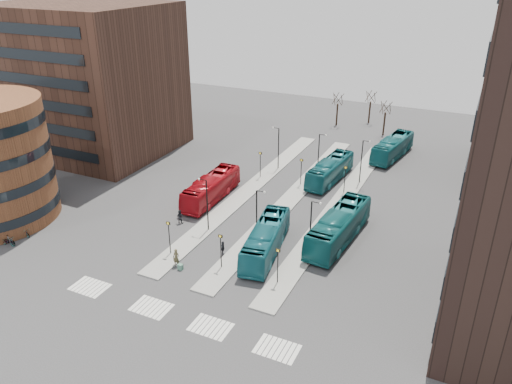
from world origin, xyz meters
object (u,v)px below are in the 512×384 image
at_px(teal_bus_a, 266,239).
at_px(teal_bus_b, 330,170).
at_px(bicycle_mid, 10,240).
at_px(teal_bus_d, 393,147).
at_px(bicycle_far, 25,232).
at_px(commuter_c, 272,236).
at_px(teal_bus_c, 339,226).
at_px(traveller, 176,258).
at_px(suitcase, 180,267).
at_px(commuter_a, 180,217).
at_px(commuter_b, 223,249).
at_px(red_bus, 211,188).
at_px(bicycle_near, 8,242).

height_order(teal_bus_a, teal_bus_b, teal_bus_a).
height_order(teal_bus_b, bicycle_mid, teal_bus_b).
height_order(teal_bus_d, bicycle_far, teal_bus_d).
distance_m(commuter_c, bicycle_far, 27.16).
distance_m(teal_bus_c, traveller, 17.51).
relative_size(suitcase, teal_bus_b, 0.05).
relative_size(teal_bus_d, commuter_c, 7.06).
bearing_deg(teal_bus_a, commuter_c, 87.24).
relative_size(suitcase, teal_bus_d, 0.05).
bearing_deg(suitcase, teal_bus_c, 43.93).
distance_m(teal_bus_c, commuter_c, 7.26).
relative_size(suitcase, commuter_a, 0.36).
distance_m(suitcase, teal_bus_d, 41.70).
distance_m(commuter_a, commuter_b, 8.81).
relative_size(teal_bus_a, teal_bus_c, 0.90).
relative_size(red_bus, bicycle_far, 6.41).
relative_size(red_bus, teal_bus_b, 1.02).
bearing_deg(bicycle_mid, red_bus, -29.91).
height_order(red_bus, teal_bus_c, teal_bus_c).
bearing_deg(teal_bus_b, commuter_a, -116.55).
bearing_deg(commuter_c, teal_bus_d, -149.49).
bearing_deg(commuter_a, teal_bus_a, 159.17).
xyz_separation_m(commuter_a, bicycle_far, (-13.75, -9.83, -0.36)).
height_order(traveller, commuter_a, traveller).
distance_m(teal_bus_a, teal_bus_b, 20.66).
bearing_deg(commuter_c, bicycle_mid, -21.57).
bearing_deg(suitcase, teal_bus_a, 45.67).
height_order(red_bus, traveller, red_bus).
bearing_deg(bicycle_far, commuter_b, -60.56).
xyz_separation_m(commuter_a, commuter_b, (7.86, -3.98, -0.01)).
distance_m(traveller, commuter_a, 8.96).
distance_m(traveller, bicycle_far, 18.51).
bearing_deg(teal_bus_c, red_bus, 174.89).
distance_m(teal_bus_a, traveller, 9.29).
relative_size(teal_bus_b, bicycle_near, 6.24).
xyz_separation_m(red_bus, teal_bus_d, (17.61, 24.73, 0.02)).
bearing_deg(teal_bus_a, teal_bus_d, 69.97).
height_order(traveller, bicycle_near, traveller).
height_order(bicycle_near, bicycle_mid, bicycle_mid).
distance_m(suitcase, commuter_c, 10.51).
relative_size(suitcase, traveller, 0.31).
bearing_deg(traveller, suitcase, -37.01).
distance_m(red_bus, teal_bus_a, 14.26).
bearing_deg(commuter_b, suitcase, 128.96).
bearing_deg(bicycle_mid, commuter_c, -57.15).
xyz_separation_m(red_bus, commuter_b, (7.69, -10.96, -0.77)).
xyz_separation_m(teal_bus_a, teal_bus_b, (0.29, 20.66, -0.02)).
bearing_deg(commuter_c, commuter_a, -45.06).
bearing_deg(commuter_b, commuter_a, 44.01).
relative_size(teal_bus_a, teal_bus_d, 0.98).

